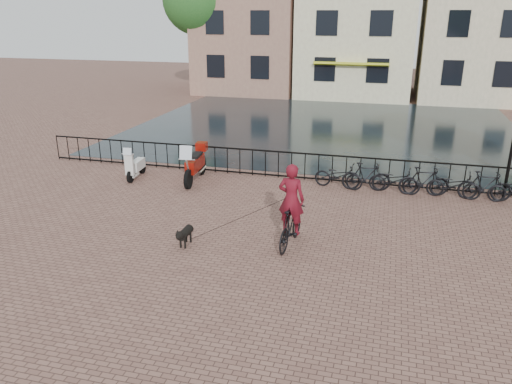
% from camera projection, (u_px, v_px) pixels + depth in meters
% --- Properties ---
extents(ground, '(100.00, 100.00, 0.00)m').
position_uv_depth(ground, '(221.00, 285.00, 11.34)').
color(ground, brown).
rests_on(ground, ground).
extents(canal_water, '(20.00, 20.00, 0.00)m').
position_uv_depth(canal_water, '(325.00, 127.00, 27.05)').
color(canal_water, black).
rests_on(canal_water, ground).
extents(railing, '(20.00, 0.05, 1.02)m').
position_uv_depth(railing, '(292.00, 166.00, 18.44)').
color(railing, black).
rests_on(railing, ground).
extents(canal_house_left, '(7.50, 9.00, 12.80)m').
position_uv_depth(canal_house_left, '(254.00, 5.00, 38.27)').
color(canal_house_left, '#85594D').
rests_on(canal_house_left, ground).
extents(canal_house_mid, '(8.00, 9.50, 11.80)m').
position_uv_depth(canal_house_mid, '(360.00, 12.00, 36.46)').
color(canal_house_mid, '#C4B894').
rests_on(canal_house_mid, ground).
extents(canal_house_right, '(7.00, 9.00, 13.30)m').
position_uv_depth(canal_house_right, '(479.00, 0.00, 34.22)').
color(canal_house_right, tan).
rests_on(canal_house_right, ground).
extents(tree_far_left, '(5.04, 5.04, 9.27)m').
position_uv_depth(tree_far_left, '(197.00, 0.00, 36.30)').
color(tree_far_left, black).
rests_on(tree_far_left, ground).
extents(cyclist, '(0.88, 1.97, 2.64)m').
position_uv_depth(cyclist, '(291.00, 210.00, 12.92)').
color(cyclist, black).
rests_on(cyclist, ground).
extents(dog, '(0.28, 0.85, 0.57)m').
position_uv_depth(dog, '(185.00, 235.00, 13.18)').
color(dog, black).
rests_on(dog, ground).
extents(motorcycle, '(0.73, 2.30, 1.61)m').
position_uv_depth(motorcycle, '(195.00, 160.00, 18.06)').
color(motorcycle, maroon).
rests_on(motorcycle, ground).
extents(scooter, '(0.55, 1.48, 1.35)m').
position_uv_depth(scooter, '(136.00, 161.00, 18.47)').
color(scooter, silver).
rests_on(scooter, ground).
extents(parked_bike_0, '(1.79, 0.86, 0.90)m').
position_uv_depth(parked_bike_0, '(339.00, 176.00, 17.46)').
color(parked_bike_0, black).
rests_on(parked_bike_0, ground).
extents(parked_bike_1, '(1.71, 0.68, 1.00)m').
position_uv_depth(parked_bike_1, '(366.00, 177.00, 17.21)').
color(parked_bike_1, black).
rests_on(parked_bike_1, ground).
extents(parked_bike_2, '(1.77, 0.78, 0.90)m').
position_uv_depth(parked_bike_2, '(394.00, 180.00, 16.99)').
color(parked_bike_2, black).
rests_on(parked_bike_2, ground).
extents(parked_bike_3, '(1.72, 0.74, 1.00)m').
position_uv_depth(parked_bike_3, '(424.00, 181.00, 16.74)').
color(parked_bike_3, black).
rests_on(parked_bike_3, ground).
extents(parked_bike_4, '(1.75, 0.72, 0.90)m').
position_uv_depth(parked_bike_4, '(454.00, 185.00, 16.52)').
color(parked_bike_4, black).
rests_on(parked_bike_4, ground).
extents(parked_bike_5, '(1.68, 0.54, 1.00)m').
position_uv_depth(parked_bike_5, '(485.00, 186.00, 16.27)').
color(parked_bike_5, black).
rests_on(parked_bike_5, ground).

